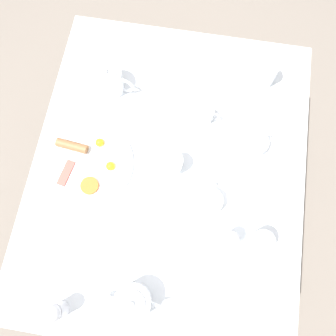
{
  "coord_description": "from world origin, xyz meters",
  "views": [
    {
      "loc": [
        0.05,
        -0.3,
        1.81
      ],
      "look_at": [
        0.0,
        0.0,
        0.75
      ],
      "focal_mm": 35.0,
      "sensor_mm": 36.0,
      "label": 1
    }
  ],
  "objects": [
    {
      "name": "water_glass_short",
      "position": [
        0.01,
        0.01,
        0.77
      ],
      "size": [
        0.07,
        0.07,
        0.09
      ],
      "color": "white",
      "rests_on": "table"
    },
    {
      "name": "salt_grinder",
      "position": [
        0.22,
        -0.21,
        0.79
      ],
      "size": [
        0.05,
        0.05,
        0.12
      ],
      "color": "#BCBCC1",
      "rests_on": "table"
    },
    {
      "name": "breakfast_plate",
      "position": [
        -0.27,
        -0.02,
        0.74
      ],
      "size": [
        0.31,
        0.31,
        0.04
      ],
      "color": "white",
      "rests_on": "table"
    },
    {
      "name": "spoon_for_tea",
      "position": [
        -0.07,
        0.39,
        0.73
      ],
      "size": [
        0.14,
        0.12,
        0.0
      ],
      "rotation": [
        0.0,
        0.0,
        2.3
      ],
      "color": "silver",
      "rests_on": "table"
    },
    {
      "name": "creamer_jug",
      "position": [
        0.1,
        0.21,
        0.76
      ],
      "size": [
        0.08,
        0.06,
        0.07
      ],
      "color": "white",
      "rests_on": "table"
    },
    {
      "name": "water_glass_tall",
      "position": [
        0.32,
        -0.2,
        0.78
      ],
      "size": [
        0.07,
        0.07,
        0.1
      ],
      "color": "white",
      "rests_on": "table"
    },
    {
      "name": "teapot_far",
      "position": [
        -0.03,
        -0.43,
        0.78
      ],
      "size": [
        0.19,
        0.11,
        0.12
      ],
      "rotation": [
        0.0,
        0.0,
        0.05
      ],
      "color": "white",
      "rests_on": "table"
    },
    {
      "name": "teacup_with_saucer_left",
      "position": [
        0.28,
        0.13,
        0.76
      ],
      "size": [
        0.15,
        0.15,
        0.07
      ],
      "color": "white",
      "rests_on": "table"
    },
    {
      "name": "wine_glass_spare",
      "position": [
        0.29,
        0.39,
        0.78
      ],
      "size": [
        0.07,
        0.07,
        0.11
      ],
      "color": "white",
      "rests_on": "table"
    },
    {
      "name": "knife_by_plate",
      "position": [
        -0.29,
        -0.34,
        0.73
      ],
      "size": [
        0.12,
        0.18,
        0.0
      ],
      "rotation": [
        0.0,
        0.0,
        2.6
      ],
      "color": "silver",
      "rests_on": "table"
    },
    {
      "name": "teacup_with_saucer_right",
      "position": [
        0.15,
        -0.1,
        0.76
      ],
      "size": [
        0.15,
        0.15,
        0.07
      ],
      "color": "white",
      "rests_on": "table"
    },
    {
      "name": "pepper_grinder",
      "position": [
        -0.25,
        -0.49,
        0.79
      ],
      "size": [
        0.05,
        0.05,
        0.12
      ],
      "color": "#BCBCC1",
      "rests_on": "table"
    },
    {
      "name": "ground_plane",
      "position": [
        0.0,
        0.0,
        0.0
      ],
      "size": [
        8.0,
        8.0,
        0.0
      ],
      "primitive_type": "plane",
      "color": "#70665B"
    },
    {
      "name": "teapot_near",
      "position": [
        -0.26,
        0.27,
        0.78
      ],
      "size": [
        0.19,
        0.11,
        0.12
      ],
      "rotation": [
        0.0,
        0.0,
        3.03
      ],
      "color": "white",
      "rests_on": "table"
    },
    {
      "name": "fork_by_plate",
      "position": [
        0.14,
        0.38,
        0.73
      ],
      "size": [
        0.1,
        0.16,
        0.0
      ],
      "rotation": [
        0.0,
        0.0,
        2.61
      ],
      "color": "silver",
      "rests_on": "table"
    },
    {
      "name": "table",
      "position": [
        0.0,
        0.0,
        0.66
      ],
      "size": [
        0.93,
        1.14,
        0.73
      ],
      "color": "silver",
      "rests_on": "ground_plane"
    }
  ]
}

